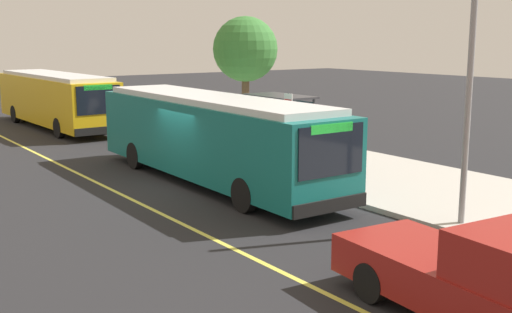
# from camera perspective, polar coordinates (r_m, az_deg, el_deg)

# --- Properties ---
(ground_plane) EXTENTS (120.00, 120.00, 0.00)m
(ground_plane) POSITION_cam_1_polar(r_m,az_deg,el_deg) (21.23, -6.44, -2.64)
(ground_plane) COLOR #232326
(sidewalk_curb) EXTENTS (44.00, 6.40, 0.15)m
(sidewalk_curb) POSITION_cam_1_polar(r_m,az_deg,el_deg) (24.61, 5.86, -0.61)
(sidewalk_curb) COLOR #B7B2A8
(sidewalk_curb) RESTS_ON ground_plane
(lane_stripe_center) EXTENTS (36.00, 0.14, 0.01)m
(lane_stripe_center) POSITION_cam_1_polar(r_m,az_deg,el_deg) (20.29, -11.88, -3.41)
(lane_stripe_center) COLOR #E0D64C
(lane_stripe_center) RESTS_ON ground_plane
(transit_bus_main) EXTENTS (12.24, 2.74, 2.95)m
(transit_bus_main) POSITION_cam_1_polar(r_m,az_deg,el_deg) (21.34, -4.04, 1.90)
(transit_bus_main) COLOR #146B66
(transit_bus_main) RESTS_ON ground_plane
(transit_bus_second) EXTENTS (12.02, 2.83, 2.95)m
(transit_bus_second) POSITION_cam_1_polar(r_m,az_deg,el_deg) (36.26, -17.59, 5.01)
(transit_bus_second) COLOR gold
(transit_bus_second) RESTS_ON ground_plane
(pickup_truck) EXTENTS (5.55, 2.44, 1.85)m
(pickup_truck) POSITION_cam_1_polar(r_m,az_deg,el_deg) (11.41, 20.09, -10.51)
(pickup_truck) COLOR maroon
(pickup_truck) RESTS_ON ground_plane
(bus_shelter) EXTENTS (2.90, 1.60, 2.48)m
(bus_shelter) POSITION_cam_1_polar(r_m,az_deg,el_deg) (25.33, 2.17, 3.97)
(bus_shelter) COLOR #333338
(bus_shelter) RESTS_ON sidewalk_curb
(waiting_bench) EXTENTS (1.60, 0.48, 0.95)m
(waiting_bench) POSITION_cam_1_polar(r_m,az_deg,el_deg) (25.39, 1.95, 1.06)
(waiting_bench) COLOR brown
(waiting_bench) RESTS_ON sidewalk_curb
(route_sign_post) EXTENTS (0.44, 0.08, 2.80)m
(route_sign_post) POSITION_cam_1_polar(r_m,az_deg,el_deg) (22.39, 2.93, 3.19)
(route_sign_post) COLOR #333338
(route_sign_post) RESTS_ON sidewalk_curb
(pedestrian_commuter) EXTENTS (0.24, 0.40, 1.69)m
(pedestrian_commuter) POSITION_cam_1_polar(r_m,az_deg,el_deg) (25.11, -1.76, 2.07)
(pedestrian_commuter) COLOR #282D47
(pedestrian_commuter) RESTS_ON sidewalk_curb
(street_tree_near_shelter) EXTENTS (3.07, 3.07, 5.71)m
(street_tree_near_shelter) POSITION_cam_1_polar(r_m,az_deg,el_deg) (30.36, -0.96, 9.56)
(street_tree_near_shelter) COLOR brown
(street_tree_near_shelter) RESTS_ON sidewalk_curb
(utility_pole) EXTENTS (0.16, 0.16, 6.40)m
(utility_pole) POSITION_cam_1_polar(r_m,az_deg,el_deg) (16.70, 18.56, 4.94)
(utility_pole) COLOR gray
(utility_pole) RESTS_ON sidewalk_curb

